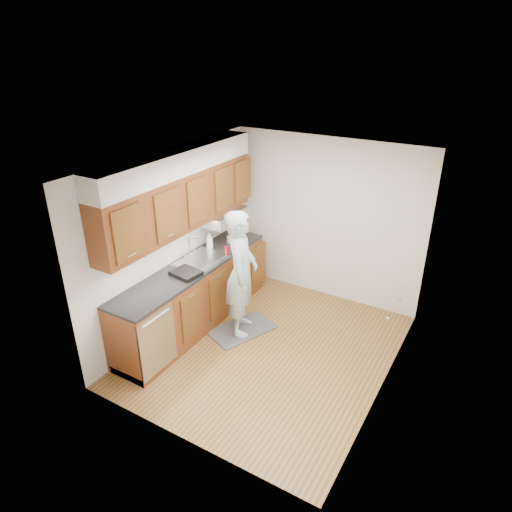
{
  "coord_description": "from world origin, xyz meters",
  "views": [
    {
      "loc": [
        2.35,
        -4.32,
        3.76
      ],
      "look_at": [
        -0.34,
        0.25,
        1.19
      ],
      "focal_mm": 32.0,
      "sensor_mm": 36.0,
      "label": 1
    }
  ],
  "objects": [
    {
      "name": "soap_bottle_c",
      "position": [
        -1.21,
        1.01,
        1.02
      ],
      "size": [
        0.17,
        0.17,
        0.16
      ],
      "primitive_type": "imported",
      "rotation": [
        0.0,
        0.0,
        0.4
      ],
      "color": "silver",
      "rests_on": "counter"
    },
    {
      "name": "ceiling",
      "position": [
        0.0,
        0.0,
        2.5
      ],
      "size": [
        3.5,
        3.5,
        0.0
      ],
      "primitive_type": "plane",
      "rotation": [
        3.14,
        0.0,
        0.0
      ],
      "color": "white",
      "rests_on": "wall_left"
    },
    {
      "name": "floor_mat",
      "position": [
        -0.54,
        0.2,
        0.01
      ],
      "size": [
        0.84,
        1.04,
        0.02
      ],
      "primitive_type": "cube",
      "rotation": [
        0.0,
        0.0,
        -0.39
      ],
      "color": "#5C5C5E",
      "rests_on": "floor"
    },
    {
      "name": "closet_door",
      "position": [
        1.49,
        0.3,
        1.02
      ],
      "size": [
        0.02,
        1.22,
        2.05
      ],
      "primitive_type": "cube",
      "color": "white",
      "rests_on": "wall_right"
    },
    {
      "name": "soap_bottle_a",
      "position": [
        -1.31,
        0.57,
        1.08
      ],
      "size": [
        0.14,
        0.14,
        0.27
      ],
      "primitive_type": "imported",
      "rotation": [
        0.0,
        0.0,
        0.53
      ],
      "color": "silver",
      "rests_on": "counter"
    },
    {
      "name": "soda_can",
      "position": [
        -0.98,
        0.52,
        1.01
      ],
      "size": [
        0.09,
        0.09,
        0.13
      ],
      "primitive_type": "cylinder",
      "rotation": [
        0.0,
        0.0,
        0.3
      ],
      "color": "#B31E2D",
      "rests_on": "counter"
    },
    {
      "name": "dish_rack",
      "position": [
        -1.1,
        -0.26,
        0.97
      ],
      "size": [
        0.39,
        0.34,
        0.06
      ],
      "primitive_type": "cube",
      "rotation": [
        0.0,
        0.0,
        -0.13
      ],
      "color": "black",
      "rests_on": "counter"
    },
    {
      "name": "floor",
      "position": [
        0.0,
        0.0,
        0.0
      ],
      "size": [
        3.5,
        3.5,
        0.0
      ],
      "primitive_type": "plane",
      "color": "olive",
      "rests_on": "ground"
    },
    {
      "name": "wall_left",
      "position": [
        -1.5,
        0.0,
        1.25
      ],
      "size": [
        0.02,
        3.5,
        2.5
      ],
      "primitive_type": "cube",
      "color": "silver",
      "rests_on": "floor"
    },
    {
      "name": "person",
      "position": [
        -0.54,
        0.2,
        1.02
      ],
      "size": [
        0.73,
        0.84,
        2.01
      ],
      "primitive_type": "imported",
      "rotation": [
        0.0,
        0.0,
        2.01
      ],
      "color": "#A6BFCB",
      "rests_on": "floor_mat"
    },
    {
      "name": "wall_back",
      "position": [
        0.0,
        1.75,
        1.25
      ],
      "size": [
        3.0,
        0.02,
        2.5
      ],
      "primitive_type": "cube",
      "color": "silver",
      "rests_on": "floor"
    },
    {
      "name": "upper_cabinets",
      "position": [
        -1.33,
        0.05,
        1.95
      ],
      "size": [
        0.47,
        2.8,
        1.21
      ],
      "color": "brown",
      "rests_on": "wall_left"
    },
    {
      "name": "soap_bottle_b",
      "position": [
        -1.16,
        0.89,
        1.03
      ],
      "size": [
        0.1,
        0.1,
        0.18
      ],
      "primitive_type": "imported",
      "rotation": [
        0.0,
        0.0,
        -0.31
      ],
      "color": "silver",
      "rests_on": "counter"
    },
    {
      "name": "wall_right",
      "position": [
        1.5,
        0.0,
        1.25
      ],
      "size": [
        0.02,
        3.5,
        2.5
      ],
      "primitive_type": "cube",
      "color": "silver",
      "rests_on": "floor"
    },
    {
      "name": "counter",
      "position": [
        -1.2,
        -0.0,
        0.49
      ],
      "size": [
        0.64,
        2.8,
        1.3
      ],
      "color": "brown",
      "rests_on": "floor"
    }
  ]
}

